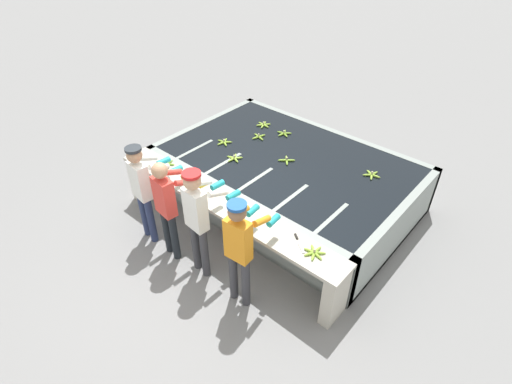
# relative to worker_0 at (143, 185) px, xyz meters

# --- Properties ---
(ground_plane) EXTENTS (80.00, 80.00, 0.00)m
(ground_plane) POSITION_rel_worker_0_xyz_m (0.99, 0.35, -0.98)
(ground_plane) COLOR gray
(ground_plane) RESTS_ON ground
(wash_tank) EXTENTS (4.10, 2.69, 0.85)m
(wash_tank) POSITION_rel_worker_0_xyz_m (0.99, 2.12, -0.56)
(wash_tank) COLOR gray
(wash_tank) RESTS_ON ground
(work_ledge) EXTENTS (4.10, 0.45, 0.85)m
(work_ledge) POSITION_rel_worker_0_xyz_m (0.99, 0.57, -0.38)
(work_ledge) COLOR #B7B2A3
(work_ledge) RESTS_ON ground
(worker_0) EXTENTS (0.45, 0.73, 1.62)m
(worker_0) POSITION_rel_worker_0_xyz_m (0.00, 0.00, 0.00)
(worker_0) COLOR navy
(worker_0) RESTS_ON ground
(worker_1) EXTENTS (0.46, 0.73, 1.61)m
(worker_1) POSITION_rel_worker_0_xyz_m (0.55, -0.00, -0.02)
(worker_1) COLOR #1E2328
(worker_1) RESTS_ON ground
(worker_2) EXTENTS (0.44, 0.73, 1.69)m
(worker_2) POSITION_rel_worker_0_xyz_m (1.12, 0.05, 0.05)
(worker_2) COLOR #38383D
(worker_2) RESTS_ON ground
(worker_3) EXTENTS (0.44, 0.73, 1.63)m
(worker_3) POSITION_rel_worker_0_xyz_m (1.87, 0.03, 0.01)
(worker_3) COLOR #38383D
(worker_3) RESTS_ON ground
(banana_bunch_floating_0) EXTENTS (0.28, 0.28, 0.08)m
(banana_bunch_floating_0) POSITION_rel_worker_0_xyz_m (0.18, 2.33, -0.12)
(banana_bunch_floating_0) COLOR #8CB738
(banana_bunch_floating_0) RESTS_ON wash_tank
(banana_bunch_floating_1) EXTENTS (0.28, 0.27, 0.08)m
(banana_bunch_floating_1) POSITION_rel_worker_0_xyz_m (-0.05, 2.74, -0.12)
(banana_bunch_floating_1) COLOR #93BC3D
(banana_bunch_floating_1) RESTS_ON wash_tank
(banana_bunch_floating_2) EXTENTS (0.27, 0.27, 0.08)m
(banana_bunch_floating_2) POSITION_rel_worker_0_xyz_m (0.45, 2.72, -0.12)
(banana_bunch_floating_2) COLOR #7FAD33
(banana_bunch_floating_2) RESTS_ON wash_tank
(banana_bunch_floating_3) EXTENTS (0.28, 0.27, 0.08)m
(banana_bunch_floating_3) POSITION_rel_worker_0_xyz_m (0.35, 1.53, -0.12)
(banana_bunch_floating_3) COLOR #93BC3D
(banana_bunch_floating_3) RESTS_ON wash_tank
(banana_bunch_floating_4) EXTENTS (0.27, 0.28, 0.08)m
(banana_bunch_floating_4) POSITION_rel_worker_0_xyz_m (2.28, 2.57, -0.12)
(banana_bunch_floating_4) COLOR #93BC3D
(banana_bunch_floating_4) RESTS_ON wash_tank
(banana_bunch_floating_5) EXTENTS (0.27, 0.28, 0.08)m
(banana_bunch_floating_5) POSITION_rel_worker_0_xyz_m (-0.15, 1.79, -0.12)
(banana_bunch_floating_5) COLOR #8CB738
(banana_bunch_floating_5) RESTS_ON wash_tank
(banana_bunch_floating_6) EXTENTS (0.23, 0.23, 0.08)m
(banana_bunch_floating_6) POSITION_rel_worker_0_xyz_m (1.03, 2.04, -0.12)
(banana_bunch_floating_6) COLOR #7FAD33
(banana_bunch_floating_6) RESTS_ON wash_tank
(banana_bunch_ledge_0) EXTENTS (0.27, 0.28, 0.08)m
(banana_bunch_ledge_0) POSITION_rel_worker_0_xyz_m (-0.35, 0.68, -0.11)
(banana_bunch_ledge_0) COLOR #75A333
(banana_bunch_ledge_0) RESTS_ON work_ledge
(banana_bunch_ledge_1) EXTENTS (0.28, 0.28, 0.08)m
(banana_bunch_ledge_1) POSITION_rel_worker_0_xyz_m (2.56, 0.61, -0.11)
(banana_bunch_ledge_1) COLOR #8CB738
(banana_bunch_ledge_1) RESTS_ON work_ledge
(knife_0) EXTENTS (0.30, 0.23, 0.02)m
(knife_0) POSITION_rel_worker_0_xyz_m (-0.76, 0.53, -0.12)
(knife_0) COLOR silver
(knife_0) RESTS_ON work_ledge
(knife_1) EXTENTS (0.30, 0.23, 0.02)m
(knife_1) POSITION_rel_worker_0_xyz_m (2.27, 0.66, -0.12)
(knife_1) COLOR silver
(knife_1) RESTS_ON work_ledge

